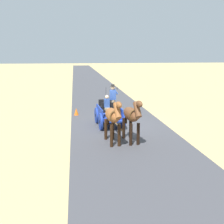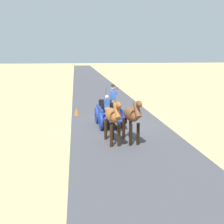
# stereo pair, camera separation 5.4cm
# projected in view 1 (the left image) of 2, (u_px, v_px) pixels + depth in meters

# --- Properties ---
(ground_plane) EXTENTS (200.00, 200.00, 0.00)m
(ground_plane) POSITION_uv_depth(u_px,v_px,m) (119.00, 125.00, 15.42)
(ground_plane) COLOR tan
(road_surface) EXTENTS (5.67, 160.00, 0.01)m
(road_surface) POSITION_uv_depth(u_px,v_px,m) (119.00, 125.00, 15.42)
(road_surface) COLOR #424247
(road_surface) RESTS_ON ground
(horse_drawn_carriage) EXTENTS (1.57, 4.52, 2.50)m
(horse_drawn_carriage) POSITION_uv_depth(u_px,v_px,m) (109.00, 113.00, 15.13)
(horse_drawn_carriage) COLOR #1E3899
(horse_drawn_carriage) RESTS_ON ground
(horse_near_side) EXTENTS (0.74, 2.14, 2.21)m
(horse_near_side) POSITION_uv_depth(u_px,v_px,m) (132.00, 116.00, 12.23)
(horse_near_side) COLOR brown
(horse_near_side) RESTS_ON ground
(horse_off_side) EXTENTS (0.75, 2.15, 2.21)m
(horse_off_side) POSITION_uv_depth(u_px,v_px,m) (113.00, 117.00, 12.04)
(horse_off_side) COLOR brown
(horse_off_side) RESTS_ON ground
(traffic_cone) EXTENTS (0.32, 0.32, 0.50)m
(traffic_cone) POSITION_uv_depth(u_px,v_px,m) (76.00, 112.00, 17.92)
(traffic_cone) COLOR orange
(traffic_cone) RESTS_ON ground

